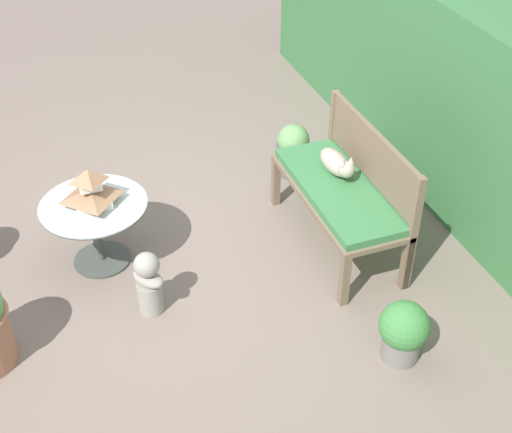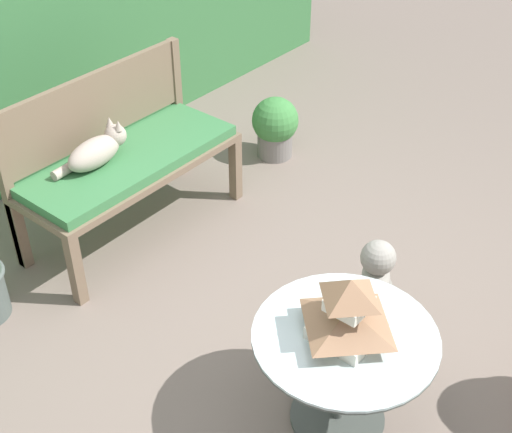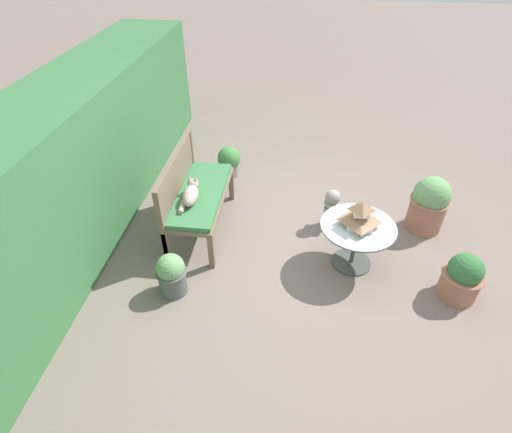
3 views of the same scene
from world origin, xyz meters
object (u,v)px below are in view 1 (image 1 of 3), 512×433
Objects in this scene: garden_bench at (338,194)px; potted_plant_hedge_corner at (293,149)px; patio_table at (95,217)px; garden_bust at (149,282)px; cat at (337,163)px; pagoda_birdhouse at (91,190)px; potted_plant_table_near at (403,331)px.

garden_bench is 2.85× the size of potted_plant_hedge_corner.
patio_table reaches higher than potted_plant_hedge_corner.
garden_bust reaches higher than potted_plant_hedge_corner.
cat is (-0.17, 0.06, 0.16)m from garden_bench.
potted_plant_hedge_corner is at bearing 108.83° from pagoda_birdhouse.
garden_bench is 2.68× the size of garden_bust.
garden_bust is 1.14× the size of potted_plant_table_near.
potted_plant_hedge_corner reaches higher than potted_plant_table_near.
pagoda_birdhouse is (-0.00, 0.00, 0.24)m from patio_table.
potted_plant_hedge_corner is (-0.61, 1.80, -0.18)m from patio_table.
pagoda_birdhouse is 0.67× the size of garden_bust.
garden_bench is 1.23m from potted_plant_table_near.
patio_table is (-0.23, -1.79, -0.19)m from cat.
pagoda_birdhouse reaches higher than patio_table.
patio_table is at bearing 166.58° from garden_bust.
potted_plant_hedge_corner is at bearing 175.27° from potted_plant_table_near.
potted_plant_table_near is at bearing 45.21° from pagoda_birdhouse.
cat is 1.65m from garden_bust.
patio_table reaches higher than potted_plant_table_near.
garden_bench is 1.78m from patio_table.
garden_bust is at bearing 19.30° from pagoda_birdhouse.
garden_bust is (0.64, 0.22, -0.16)m from patio_table.
garden_bench is at bearing 174.77° from potted_plant_table_near.
potted_plant_table_near is at bearing -10.60° from cat.
patio_table is at bearing -75.96° from pagoda_birdhouse.
pagoda_birdhouse is 0.72× the size of potted_plant_hedge_corner.
pagoda_birdhouse is 0.78m from garden_bust.
potted_plant_table_near is at bearing 22.50° from garden_bust.
pagoda_birdhouse is at bearing -101.00° from cat.
potted_plant_table_near is (1.37, -0.17, -0.38)m from cat.
potted_plant_hedge_corner is (-2.22, 0.18, 0.01)m from potted_plant_table_near.
potted_plant_table_near is at bearing 45.21° from patio_table.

